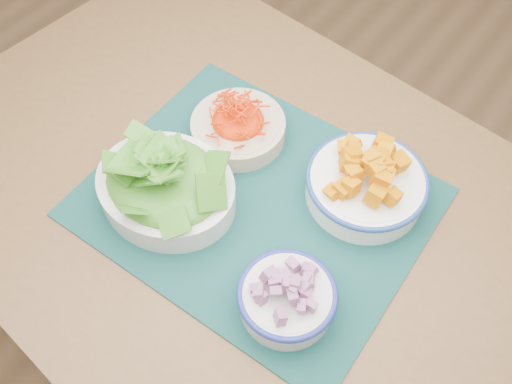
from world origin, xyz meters
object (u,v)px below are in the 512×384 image
placemat (256,202)px  onion_bowl (287,296)px  carrot_bowl (238,124)px  lettuce_bowl (165,182)px  table (247,222)px  squash_bowl (367,179)px

placemat → onion_bowl: 0.21m
carrot_bowl → onion_bowl: onion_bowl is taller
lettuce_bowl → onion_bowl: lettuce_bowl is taller
table → squash_bowl: size_ratio=5.58×
placemat → squash_bowl: squash_bowl is taller
table → placemat: 0.09m
table → onion_bowl: bearing=-30.8°
carrot_bowl → lettuce_bowl: 0.19m
squash_bowl → onion_bowl: 0.26m
table → carrot_bowl: 0.19m
squash_bowl → onion_bowl: bearing=-86.9°
squash_bowl → onion_bowl: size_ratio=1.46×
placemat → lettuce_bowl: (-0.13, -0.09, 0.05)m
squash_bowl → lettuce_bowl: size_ratio=0.90×
onion_bowl → lettuce_bowl: bearing=172.0°
squash_bowl → table: bearing=-142.3°
carrot_bowl → squash_bowl: 0.27m
table → placemat: bearing=7.9°
carrot_bowl → onion_bowl: bearing=-39.7°
placemat → table: bearing=-179.0°
placemat → onion_bowl: (0.16, -0.13, 0.04)m
carrot_bowl → squash_bowl: bearing=5.8°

